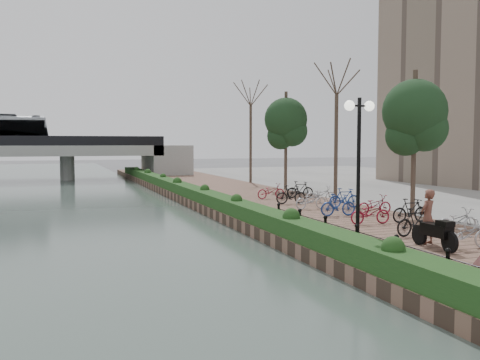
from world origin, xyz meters
name	(u,v)px	position (x,y,z in m)	size (l,w,h in m)	color
ground	(372,296)	(0.00, 0.00, 0.00)	(220.00, 220.00, 0.00)	#59595B
promenade	(261,203)	(4.00, 17.50, 0.25)	(8.00, 75.00, 0.50)	brown
hedge	(193,192)	(0.60, 20.00, 0.80)	(1.10, 56.00, 0.60)	#173B15
chain_fence	(375,244)	(1.40, 2.00, 0.85)	(0.10, 14.10, 0.70)	black
lamppost	(359,139)	(1.59, 3.27, 3.87)	(1.02, 0.32, 4.65)	black
motorcycle	(434,232)	(3.68, 2.27, 1.04)	(0.54, 1.71, 1.07)	black
pedestrian	(428,217)	(4.00, 2.99, 1.39)	(0.65, 0.42, 1.77)	brown
bicycle_parking	(357,205)	(5.49, 9.66, 0.97)	(2.40, 17.32, 1.00)	#B4B5B9
street_trees	(368,144)	(8.00, 12.68, 3.69)	(3.20, 37.12, 6.80)	#372720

